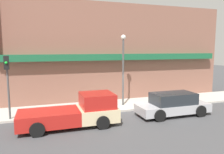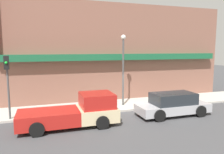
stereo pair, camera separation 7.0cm
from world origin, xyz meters
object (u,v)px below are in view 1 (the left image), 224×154
at_px(parked_car, 173,104).
at_px(fire_hydrant, 110,103).
at_px(pickup_truck, 76,112).
at_px(traffic_light, 7,76).
at_px(street_lamp, 123,61).

height_order(parked_car, fire_hydrant, parked_car).
xyz_separation_m(pickup_truck, traffic_light, (-3.72, 2.04, 1.98)).
distance_m(pickup_truck, street_lamp, 5.75).
distance_m(street_lamp, traffic_light, 7.89).
height_order(pickup_truck, parked_car, pickup_truck).
xyz_separation_m(pickup_truck, parked_car, (6.45, 0.00, -0.06)).
height_order(street_lamp, traffic_light, street_lamp).
bearing_deg(parked_car, traffic_light, 168.69).
height_order(parked_car, street_lamp, street_lamp).
distance_m(parked_car, traffic_light, 10.57).
bearing_deg(pickup_truck, traffic_light, 150.34).
xyz_separation_m(fire_hydrant, street_lamp, (1.17, 0.45, 2.98)).
distance_m(fire_hydrant, street_lamp, 3.23).
distance_m(parked_car, street_lamp, 4.73).
xyz_separation_m(pickup_truck, street_lamp, (4.08, 3.05, 2.66)).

